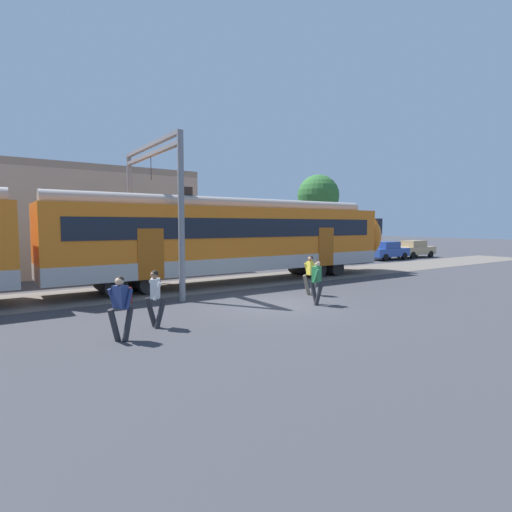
# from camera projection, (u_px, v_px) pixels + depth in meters

# --- Properties ---
(ground_plane) EXTENTS (160.00, 160.00, 0.00)m
(ground_plane) POSITION_uv_depth(u_px,v_px,m) (276.00, 305.00, 14.77)
(ground_plane) COLOR #38383D
(pedestrian_navy) EXTENTS (0.71, 0.52, 1.67)m
(pedestrian_navy) POSITION_uv_depth(u_px,v_px,m) (121.00, 302.00, 10.06)
(pedestrian_navy) COLOR #28282D
(pedestrian_navy) RESTS_ON ground
(pedestrian_white) EXTENTS (0.55, 0.66, 1.67)m
(pedestrian_white) POSITION_uv_depth(u_px,v_px,m) (155.00, 294.00, 11.38)
(pedestrian_white) COLOR #28282D
(pedestrian_white) RESTS_ON ground
(pedestrian_green) EXTENTS (0.52, 0.71, 1.67)m
(pedestrian_green) POSITION_uv_depth(u_px,v_px,m) (317.00, 279.00, 14.66)
(pedestrian_green) COLOR #28282D
(pedestrian_green) RESTS_ON ground
(pedestrian_yellow) EXTENTS (0.61, 0.61, 1.67)m
(pedestrian_yellow) POSITION_uv_depth(u_px,v_px,m) (311.00, 272.00, 16.69)
(pedestrian_yellow) COLOR #6B6051
(pedestrian_yellow) RESTS_ON ground
(parked_car_white) EXTENTS (4.02, 1.80, 1.54)m
(parked_car_white) POSITION_uv_depth(u_px,v_px,m) (342.00, 253.00, 31.06)
(parked_car_white) COLOR silver
(parked_car_white) RESTS_ON ground
(parked_car_blue) EXTENTS (4.01, 1.77, 1.54)m
(parked_car_blue) POSITION_uv_depth(u_px,v_px,m) (387.00, 251.00, 33.81)
(parked_car_blue) COLOR #284799
(parked_car_blue) RESTS_ON ground
(parked_car_tan) EXTENTS (4.09, 1.93, 1.54)m
(parked_car_tan) POSITION_uv_depth(u_px,v_px,m) (414.00, 249.00, 36.28)
(parked_car_tan) COLOR tan
(parked_car_tan) RESTS_ON ground
(catenary_gantry) EXTENTS (0.24, 6.64, 6.53)m
(catenary_gantry) POSITION_uv_depth(u_px,v_px,m) (152.00, 194.00, 17.76)
(catenary_gantry) COLOR gray
(catenary_gantry) RESTS_ON ground
(background_building) EXTENTS (16.25, 5.00, 9.20)m
(background_building) POSITION_uv_depth(u_px,v_px,m) (55.00, 221.00, 23.70)
(background_building) COLOR gray
(background_building) RESTS_ON ground
(street_tree_right) EXTENTS (3.88, 3.88, 7.63)m
(street_tree_right) POSITION_uv_depth(u_px,v_px,m) (318.00, 196.00, 37.23)
(street_tree_right) COLOR brown
(street_tree_right) RESTS_ON ground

